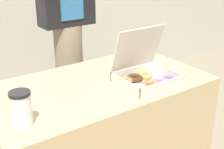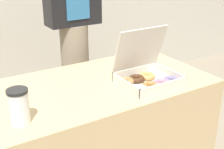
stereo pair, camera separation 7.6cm
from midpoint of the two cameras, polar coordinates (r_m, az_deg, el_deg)
table at (r=1.77m, az=-0.89°, el=-12.27°), size 1.14×0.63×0.72m
donut_box at (r=1.57m, az=7.71°, el=-0.40°), size 0.31×0.24×0.28m
coffee_cup at (r=1.25m, az=-15.00°, el=-5.66°), size 0.08×0.08×0.14m
person_customer at (r=2.03m, az=-6.17°, el=12.39°), size 0.34×0.24×1.73m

